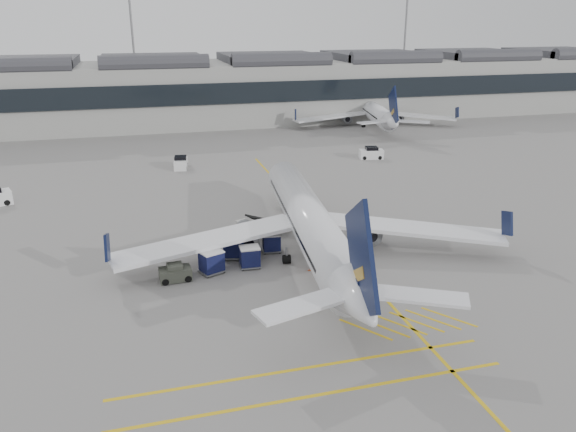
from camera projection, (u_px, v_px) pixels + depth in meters
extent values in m
plane|color=gray|center=(238.00, 294.00, 40.59)|extent=(220.00, 220.00, 0.00)
cube|color=#9E9E99|center=(166.00, 94.00, 104.20)|extent=(200.00, 20.00, 11.00)
cube|color=black|center=(170.00, 95.00, 94.59)|extent=(200.00, 0.50, 3.60)
cube|color=#38383D|center=(164.00, 59.00, 102.13)|extent=(200.00, 18.00, 1.40)
cylinder|color=slate|center=(134.00, 51.00, 113.34)|extent=(0.44, 0.44, 25.00)
cylinder|color=slate|center=(404.00, 47.00, 128.30)|extent=(0.44, 0.44, 25.00)
cube|color=gold|center=(324.00, 233.00, 52.17)|extent=(0.25, 60.00, 0.01)
cylinder|color=white|center=(309.00, 220.00, 47.17)|extent=(6.21, 27.29, 3.39)
cone|color=white|center=(281.00, 173.00, 61.44)|extent=(3.75, 3.95, 3.39)
cone|color=white|center=(362.00, 305.00, 32.44)|extent=(3.83, 4.66, 3.39)
cube|color=white|center=(207.00, 241.00, 44.87)|extent=(15.69, 6.37, 0.32)
cube|color=white|center=(411.00, 228.00, 47.50)|extent=(15.34, 9.21, 0.32)
cylinder|color=slate|center=(247.00, 237.00, 47.27)|extent=(2.22, 3.43, 1.90)
cylinder|color=slate|center=(366.00, 230.00, 48.88)|extent=(2.22, 3.43, 1.90)
cube|color=black|center=(361.00, 261.00, 32.10)|extent=(0.99, 6.86, 7.56)
cylinder|color=black|center=(289.00, 209.00, 57.68)|extent=(0.31, 0.60, 0.58)
cylinder|color=black|center=(287.00, 259.00, 45.56)|extent=(0.70, 0.78, 0.72)
cylinder|color=black|center=(341.00, 256.00, 46.25)|extent=(0.70, 0.78, 0.72)
cylinder|color=white|center=(373.00, 111.00, 103.45)|extent=(7.69, 25.17, 3.14)
cone|color=white|center=(358.00, 100.00, 116.77)|extent=(3.70, 3.86, 3.14)
cone|color=white|center=(393.00, 123.00, 89.71)|extent=(3.82, 4.51, 3.14)
cube|color=white|center=(331.00, 117.00, 101.91)|extent=(14.45, 4.80, 0.29)
cube|color=white|center=(417.00, 116.00, 103.14)|extent=(13.89, 9.42, 0.29)
cylinder|color=slate|center=(346.00, 118.00, 103.91)|extent=(2.27, 3.27, 1.75)
cylinder|color=slate|center=(397.00, 117.00, 104.66)|extent=(2.27, 3.27, 1.75)
cube|color=black|center=(393.00, 108.00, 89.40)|extent=(1.41, 6.28, 6.98)
cylinder|color=black|center=(362.00, 115.00, 113.25)|extent=(0.33, 0.57, 0.53)
cylinder|color=black|center=(363.00, 125.00, 102.09)|extent=(0.70, 0.76, 0.67)
cylinder|color=black|center=(386.00, 125.00, 102.42)|extent=(0.70, 0.76, 0.67)
cube|color=#B9B7AF|center=(256.00, 232.00, 51.28)|extent=(4.56, 3.13, 0.78)
cube|color=black|center=(266.00, 220.00, 51.61)|extent=(3.97, 2.54, 1.65)
cube|color=#B9B7AF|center=(244.00, 227.00, 50.32)|extent=(1.47, 1.72, 1.00)
cylinder|color=black|center=(246.00, 240.00, 49.85)|extent=(0.53, 0.37, 0.49)
cylinder|color=black|center=(237.00, 235.00, 51.02)|extent=(0.53, 0.37, 0.49)
cylinder|color=black|center=(275.00, 232.00, 51.63)|extent=(0.53, 0.37, 0.49)
cylinder|color=black|center=(265.00, 227.00, 52.80)|extent=(0.53, 0.37, 0.49)
cube|color=gray|center=(272.00, 250.00, 47.89)|extent=(1.68, 1.43, 0.11)
cube|color=#111543|center=(272.00, 242.00, 47.64)|extent=(1.53, 1.37, 1.33)
cube|color=silver|center=(271.00, 234.00, 47.41)|extent=(1.58, 1.42, 0.09)
cylinder|color=black|center=(265.00, 253.00, 47.34)|extent=(0.21, 0.11, 0.20)
cylinder|color=black|center=(263.00, 249.00, 48.28)|extent=(0.21, 0.11, 0.20)
cylinder|color=black|center=(280.00, 252.00, 47.54)|extent=(0.21, 0.11, 0.20)
cylinder|color=black|center=(278.00, 248.00, 48.48)|extent=(0.21, 0.11, 0.20)
cube|color=gray|center=(212.00, 271.00, 43.88)|extent=(2.18, 2.01, 0.12)
cube|color=#111543|center=(212.00, 261.00, 43.60)|extent=(2.02, 1.90, 1.50)
cube|color=silver|center=(211.00, 252.00, 43.34)|extent=(2.08, 1.97, 0.10)
cylinder|color=black|center=(208.00, 277.00, 43.06)|extent=(0.25, 0.18, 0.23)
cylinder|color=black|center=(200.00, 272.00, 43.91)|extent=(0.25, 0.18, 0.23)
cylinder|color=black|center=(224.00, 272.00, 43.89)|extent=(0.25, 0.18, 0.23)
cylinder|color=black|center=(216.00, 267.00, 44.75)|extent=(0.25, 0.18, 0.23)
cube|color=gray|center=(250.00, 265.00, 44.89)|extent=(1.70, 1.42, 0.12)
cube|color=#111543|center=(250.00, 256.00, 44.63)|extent=(1.55, 1.36, 1.42)
cube|color=silver|center=(250.00, 248.00, 44.38)|extent=(1.60, 1.41, 0.10)
cylinder|color=black|center=(243.00, 270.00, 44.27)|extent=(0.22, 0.10, 0.21)
cylinder|color=black|center=(241.00, 264.00, 45.26)|extent=(0.22, 0.10, 0.21)
cylinder|color=black|center=(260.00, 268.00, 44.57)|extent=(0.22, 0.10, 0.21)
cylinder|color=black|center=(257.00, 262.00, 45.56)|extent=(0.22, 0.10, 0.21)
cube|color=gray|center=(234.00, 256.00, 46.66)|extent=(2.19, 1.95, 0.13)
cube|color=#111543|center=(234.00, 246.00, 46.37)|extent=(2.02, 1.86, 1.60)
cube|color=silver|center=(234.00, 236.00, 46.09)|extent=(2.08, 1.92, 0.11)
cylinder|color=black|center=(225.00, 259.00, 46.10)|extent=(0.26, 0.17, 0.24)
cylinder|color=black|center=(226.00, 254.00, 47.24)|extent=(0.26, 0.17, 0.24)
cylinder|color=black|center=(243.00, 259.00, 46.13)|extent=(0.26, 0.17, 0.24)
cylinder|color=black|center=(244.00, 253.00, 47.27)|extent=(0.26, 0.17, 0.24)
imported|color=orange|center=(256.00, 256.00, 45.05)|extent=(0.73, 0.64, 1.67)
imported|color=#F9590D|center=(310.00, 261.00, 44.20)|extent=(0.99, 0.95, 1.61)
cube|color=#464A3F|center=(175.00, 274.00, 42.56)|extent=(2.45, 1.57, 0.95)
cube|color=#464A3F|center=(175.00, 267.00, 42.37)|extent=(1.20, 1.20, 0.47)
cylinder|color=black|center=(165.00, 282.00, 41.84)|extent=(0.54, 0.27, 0.53)
cylinder|color=black|center=(163.00, 275.00, 42.93)|extent=(0.54, 0.27, 0.53)
cylinder|color=black|center=(188.00, 279.00, 42.36)|extent=(0.54, 0.27, 0.53)
cylinder|color=black|center=(185.00, 272.00, 43.45)|extent=(0.54, 0.27, 0.53)
cone|color=#F24C0A|center=(293.00, 196.00, 62.00)|extent=(0.39, 0.39, 0.54)
cone|color=#F24C0A|center=(404.00, 231.00, 51.91)|extent=(0.37, 0.37, 0.51)
cylinder|color=black|center=(7.00, 203.00, 59.65)|extent=(0.67, 0.42, 0.63)
cylinder|color=black|center=(4.00, 199.00, 60.95)|extent=(0.67, 0.42, 0.63)
cube|color=white|center=(181.00, 164.00, 74.19)|extent=(2.08, 3.42, 1.25)
cube|color=black|center=(181.00, 158.00, 73.94)|extent=(1.75, 1.82, 0.54)
cylinder|color=black|center=(186.00, 168.00, 73.38)|extent=(0.28, 0.56, 0.54)
cylinder|color=black|center=(175.00, 169.00, 73.23)|extent=(0.28, 0.56, 0.54)
cylinder|color=black|center=(187.00, 164.00, 75.39)|extent=(0.28, 0.56, 0.54)
cylinder|color=black|center=(176.00, 165.00, 75.24)|extent=(0.28, 0.56, 0.54)
cube|color=white|center=(371.00, 154.00, 79.36)|extent=(3.56, 2.27, 1.28)
cube|color=black|center=(372.00, 149.00, 79.10)|extent=(1.93, 1.86, 0.55)
cylinder|color=black|center=(364.00, 158.00, 78.73)|extent=(0.58, 0.31, 0.55)
cylinder|color=black|center=(362.00, 156.00, 80.11)|extent=(0.58, 0.31, 0.55)
cylinder|color=black|center=(380.00, 158.00, 78.87)|extent=(0.58, 0.31, 0.55)
cylinder|color=black|center=(378.00, 155.00, 80.25)|extent=(0.58, 0.31, 0.55)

